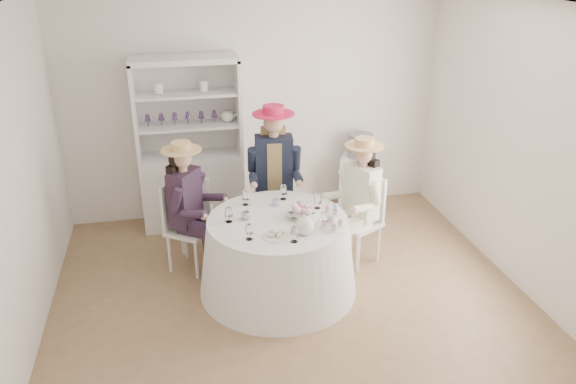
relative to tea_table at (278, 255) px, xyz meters
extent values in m
plane|color=olive|center=(0.09, -0.13, -0.38)|extent=(4.50, 4.50, 0.00)
plane|color=white|center=(0.09, -0.13, 2.32)|extent=(4.50, 4.50, 0.00)
plane|color=white|center=(0.09, 1.87, 0.97)|extent=(4.50, 0.00, 4.50)
plane|color=white|center=(0.09, -2.13, 0.97)|extent=(4.50, 0.00, 4.50)
plane|color=white|center=(-2.16, -0.13, 0.97)|extent=(0.00, 4.50, 4.50)
plane|color=white|center=(2.34, -0.13, 0.97)|extent=(0.00, 4.50, 4.50)
cone|color=white|center=(0.00, 0.00, -0.01)|extent=(1.53, 1.53, 0.74)
cylinder|color=white|center=(0.00, 0.00, 0.37)|extent=(1.33, 1.33, 0.02)
cube|color=silver|center=(-0.70, 1.62, 0.06)|extent=(1.19, 0.45, 0.89)
cube|color=silver|center=(-0.70, 1.82, 1.05)|extent=(1.18, 0.05, 1.09)
cube|color=silver|center=(-0.70, 1.62, 1.59)|extent=(1.19, 0.45, 0.06)
cube|color=silver|center=(-1.28, 1.62, 1.05)|extent=(0.04, 0.44, 1.09)
cube|color=silver|center=(-0.13, 1.62, 1.05)|extent=(0.04, 0.44, 1.09)
cube|color=silver|center=(-0.70, 1.62, 0.85)|extent=(1.11, 0.40, 0.03)
cube|color=silver|center=(-0.70, 1.62, 1.22)|extent=(1.11, 0.40, 0.03)
sphere|color=white|center=(-0.26, 1.62, 0.93)|extent=(0.14, 0.14, 0.14)
cube|color=silver|center=(1.36, 1.62, -0.03)|extent=(0.58, 0.58, 0.69)
cylinder|color=black|center=(1.36, 1.62, 0.46)|extent=(0.38, 0.38, 0.30)
cube|color=silver|center=(-0.81, 0.58, 0.06)|extent=(0.55, 0.55, 0.04)
cylinder|color=silver|center=(-0.77, 0.36, -0.16)|extent=(0.04, 0.04, 0.43)
cylinder|color=silver|center=(-0.59, 0.62, -0.16)|extent=(0.04, 0.04, 0.43)
cylinder|color=silver|center=(-1.03, 0.54, -0.16)|extent=(0.04, 0.04, 0.43)
cylinder|color=silver|center=(-0.85, 0.80, -0.16)|extent=(0.04, 0.04, 0.43)
cube|color=silver|center=(-0.96, 0.68, 0.33)|extent=(0.23, 0.33, 0.49)
cube|color=black|center=(-0.83, 0.59, 0.43)|extent=(0.36, 0.40, 0.57)
cube|color=black|center=(-0.76, 0.44, 0.14)|extent=(0.35, 0.29, 0.12)
cylinder|color=black|center=(-0.65, 0.36, -0.15)|extent=(0.10, 0.10, 0.45)
cylinder|color=black|center=(-0.91, 0.40, 0.50)|extent=(0.19, 0.17, 0.27)
cube|color=black|center=(-0.66, 0.59, 0.14)|extent=(0.35, 0.29, 0.12)
cylinder|color=black|center=(-0.55, 0.51, -0.15)|extent=(0.10, 0.10, 0.45)
cylinder|color=black|center=(-0.68, 0.74, 0.50)|extent=(0.19, 0.17, 0.27)
cylinder|color=#D8A889|center=(-0.83, 0.59, 0.73)|extent=(0.09, 0.09, 0.08)
sphere|color=#D8A889|center=(-0.83, 0.59, 0.84)|extent=(0.19, 0.19, 0.19)
sphere|color=black|center=(-0.86, 0.61, 0.83)|extent=(0.19, 0.19, 0.19)
cube|color=black|center=(-0.89, 0.63, 0.59)|extent=(0.20, 0.24, 0.37)
cylinder|color=tan|center=(-0.83, 0.59, 0.93)|extent=(0.39, 0.39, 0.01)
cylinder|color=tan|center=(-0.83, 0.59, 0.97)|extent=(0.20, 0.20, 0.08)
cube|color=silver|center=(0.16, 0.98, 0.12)|extent=(0.50, 0.50, 0.04)
cylinder|color=silver|center=(-0.04, 0.83, -0.13)|extent=(0.04, 0.04, 0.49)
cylinder|color=silver|center=(0.31, 0.78, -0.13)|extent=(0.04, 0.04, 0.49)
cylinder|color=silver|center=(0.00, 1.18, -0.13)|extent=(0.04, 0.04, 0.49)
cylinder|color=silver|center=(0.36, 1.14, -0.13)|extent=(0.04, 0.04, 0.49)
cube|color=silver|center=(0.18, 1.18, 0.43)|extent=(0.43, 0.09, 0.56)
cube|color=#181F30|center=(0.16, 1.00, 0.54)|extent=(0.43, 0.27, 0.65)
cube|color=tan|center=(0.16, 1.00, 0.54)|extent=(0.19, 0.26, 0.56)
cube|color=#181F30|center=(0.04, 0.86, 0.21)|extent=(0.19, 0.40, 0.13)
cylinder|color=#181F30|center=(0.02, 0.71, -0.12)|extent=(0.11, 0.11, 0.52)
cylinder|color=#181F30|center=(-0.08, 0.99, 0.62)|extent=(0.12, 0.21, 0.31)
cube|color=#181F30|center=(0.24, 0.84, 0.21)|extent=(0.19, 0.40, 0.13)
cylinder|color=#181F30|center=(0.22, 0.68, -0.12)|extent=(0.11, 0.11, 0.52)
cylinder|color=#181F30|center=(0.38, 0.93, 0.62)|extent=(0.12, 0.21, 0.31)
cylinder|color=#D8A889|center=(0.16, 1.00, 0.89)|extent=(0.10, 0.10, 0.09)
sphere|color=#D8A889|center=(0.16, 1.00, 1.01)|extent=(0.21, 0.21, 0.21)
sphere|color=tan|center=(0.17, 1.05, 0.99)|extent=(0.21, 0.21, 0.21)
cube|color=tan|center=(0.17, 1.09, 0.73)|extent=(0.28, 0.12, 0.43)
cylinder|color=#D41F4A|center=(0.16, 1.00, 1.11)|extent=(0.45, 0.45, 0.01)
cylinder|color=#D41F4A|center=(0.16, 1.00, 1.15)|extent=(0.22, 0.22, 0.09)
cube|color=silver|center=(0.93, 0.35, 0.06)|extent=(0.53, 0.53, 0.04)
cylinder|color=silver|center=(0.72, 0.41, -0.16)|extent=(0.04, 0.04, 0.43)
cylinder|color=silver|center=(0.87, 0.14, -0.16)|extent=(0.04, 0.04, 0.43)
cylinder|color=silver|center=(0.99, 0.56, -0.16)|extent=(0.04, 0.04, 0.43)
cylinder|color=silver|center=(1.14, 0.29, -0.16)|extent=(0.04, 0.04, 0.43)
cube|color=silver|center=(1.09, 0.43, 0.32)|extent=(0.20, 0.34, 0.49)
cube|color=white|center=(0.95, 0.36, 0.42)|extent=(0.34, 0.40, 0.57)
cube|color=white|center=(0.79, 0.37, 0.14)|extent=(0.35, 0.27, 0.12)
cylinder|color=white|center=(0.67, 0.31, -0.15)|extent=(0.10, 0.10, 0.45)
cylinder|color=white|center=(0.82, 0.52, 0.49)|extent=(0.19, 0.16, 0.27)
cube|color=white|center=(0.87, 0.22, 0.14)|extent=(0.35, 0.27, 0.12)
cylinder|color=white|center=(0.75, 0.15, -0.15)|extent=(0.10, 0.10, 0.45)
cylinder|color=white|center=(1.01, 0.16, 0.49)|extent=(0.19, 0.16, 0.27)
cylinder|color=#D8A889|center=(0.95, 0.36, 0.72)|extent=(0.09, 0.09, 0.08)
sphere|color=#D8A889|center=(0.95, 0.36, 0.83)|extent=(0.19, 0.19, 0.19)
sphere|color=black|center=(0.99, 0.38, 0.82)|extent=(0.19, 0.19, 0.19)
cube|color=black|center=(1.02, 0.40, 0.59)|extent=(0.18, 0.24, 0.37)
cylinder|color=tan|center=(0.95, 0.36, 0.92)|extent=(0.39, 0.39, 0.01)
cylinder|color=tan|center=(0.95, 0.36, 0.96)|extent=(0.20, 0.20, 0.08)
cube|color=silver|center=(-0.72, 1.01, 0.04)|extent=(0.42, 0.42, 0.04)
cylinder|color=silver|center=(-0.55, 1.13, -0.18)|extent=(0.03, 0.03, 0.41)
cylinder|color=silver|center=(-0.84, 1.17, -0.18)|extent=(0.03, 0.03, 0.41)
cylinder|color=silver|center=(-0.59, 0.84, -0.18)|extent=(0.03, 0.03, 0.41)
cylinder|color=silver|center=(-0.88, 0.88, -0.18)|extent=(0.03, 0.03, 0.41)
cube|color=silver|center=(-0.74, 0.84, 0.28)|extent=(0.35, 0.08, 0.46)
imported|color=white|center=(-0.29, 0.06, 0.42)|extent=(0.11, 0.11, 0.07)
imported|color=white|center=(0.04, 0.30, 0.41)|extent=(0.08, 0.08, 0.06)
imported|color=white|center=(0.25, 0.16, 0.42)|extent=(0.11, 0.11, 0.06)
imported|color=white|center=(0.20, 0.00, 0.41)|extent=(0.30, 0.30, 0.06)
sphere|color=pink|center=(0.28, -0.04, 0.47)|extent=(0.07, 0.07, 0.07)
sphere|color=white|center=(0.26, 0.00, 0.47)|extent=(0.07, 0.07, 0.07)
sphere|color=pink|center=(0.22, 0.02, 0.47)|extent=(0.07, 0.07, 0.07)
sphere|color=white|center=(0.18, 0.00, 0.47)|extent=(0.07, 0.07, 0.07)
sphere|color=pink|center=(0.16, -0.04, 0.47)|extent=(0.07, 0.07, 0.07)
sphere|color=white|center=(0.18, -0.08, 0.47)|extent=(0.07, 0.07, 0.07)
sphere|color=pink|center=(0.22, -0.09, 0.47)|extent=(0.07, 0.07, 0.07)
sphere|color=white|center=(0.26, -0.08, 0.47)|extent=(0.07, 0.07, 0.07)
sphere|color=white|center=(0.18, -0.32, 0.46)|extent=(0.17, 0.17, 0.17)
cylinder|color=white|center=(0.29, -0.32, 0.47)|extent=(0.10, 0.03, 0.08)
cylinder|color=white|center=(0.18, -0.32, 0.55)|extent=(0.04, 0.04, 0.02)
cylinder|color=white|center=(-0.08, -0.32, 0.39)|extent=(0.24, 0.24, 0.01)
cube|color=beige|center=(-0.13, -0.34, 0.41)|extent=(0.05, 0.04, 0.03)
cube|color=beige|center=(-0.08, -0.32, 0.42)|extent=(0.06, 0.05, 0.03)
cube|color=beige|center=(-0.03, -0.31, 0.41)|extent=(0.07, 0.06, 0.03)
cube|color=beige|center=(-0.10, -0.29, 0.42)|extent=(0.06, 0.06, 0.03)
cube|color=beige|center=(-0.05, -0.36, 0.41)|extent=(0.06, 0.07, 0.03)
cylinder|color=white|center=(0.46, -0.26, 0.39)|extent=(0.23, 0.23, 0.01)
cylinder|color=white|center=(0.46, -0.26, 0.46)|extent=(0.02, 0.02, 0.15)
cylinder|color=white|center=(0.46, -0.26, 0.54)|extent=(0.17, 0.17, 0.01)
camera|label=1|loc=(-0.90, -4.60, 2.76)|focal=35.00mm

